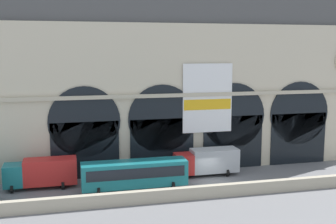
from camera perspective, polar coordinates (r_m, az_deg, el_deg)
ground_plane at (r=47.93m, az=5.89°, el=-9.41°), size 200.00×200.00×0.00m
quay_parapet_wall at (r=43.70m, az=7.93°, el=-10.37°), size 90.00×0.70×1.26m
station_building at (r=52.56m, az=3.47°, el=4.18°), size 46.71×4.72×22.29m
box_truck_west at (r=47.41m, az=-16.63°, el=-7.78°), size 7.50×2.91×3.12m
bus_midwest at (r=44.80m, az=-4.52°, el=-8.29°), size 11.00×3.25×3.10m
box_truck_center at (r=50.05m, az=5.29°, el=-6.60°), size 7.50×2.91×3.12m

